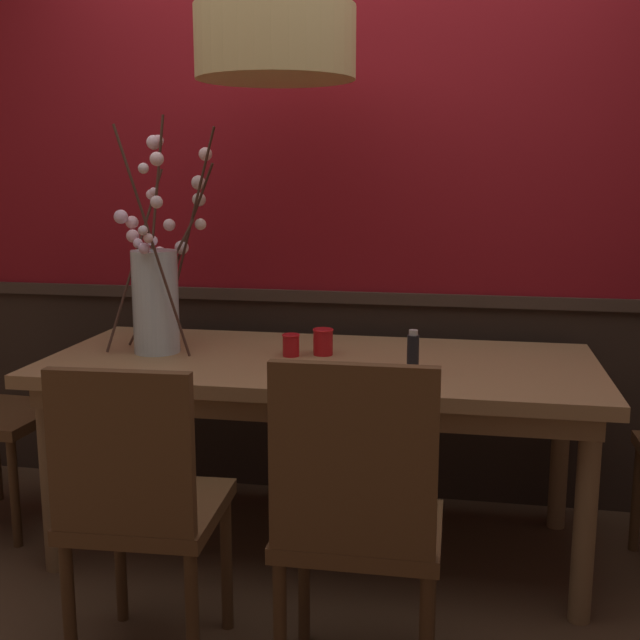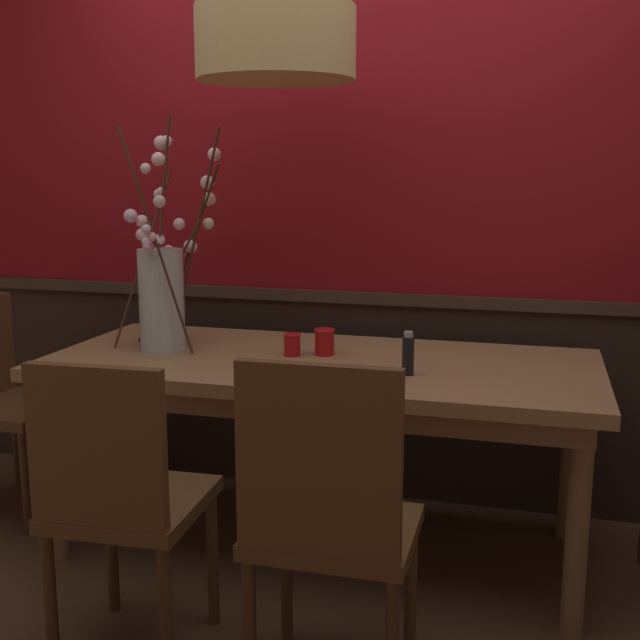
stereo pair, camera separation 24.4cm
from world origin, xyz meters
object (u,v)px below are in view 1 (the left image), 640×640
(chair_near_side_left, at_px, (140,502))
(candle_holder_nearer_edge, at_px, (291,345))
(dining_table, at_px, (320,380))
(chair_near_side_right, at_px, (357,513))
(chair_far_side_right, at_px, (408,366))
(vase_with_blossoms, at_px, (157,291))
(pendant_lamp, at_px, (275,43))
(condiment_bottle, at_px, (413,353))
(chair_far_side_left, at_px, (281,360))
(candle_holder_nearer_center, at_px, (323,342))

(chair_near_side_left, distance_m, candle_holder_nearer_edge, 0.93)
(dining_table, distance_m, chair_near_side_right, 0.88)
(chair_far_side_right, xyz_separation_m, vase_with_blossoms, (-0.89, -0.85, 0.46))
(chair_near_side_right, xyz_separation_m, candle_holder_nearer_edge, (-0.37, 0.86, 0.25))
(pendant_lamp, bearing_deg, condiment_bottle, -13.54)
(chair_far_side_left, bearing_deg, condiment_bottle, -54.56)
(candle_holder_nearer_edge, bearing_deg, chair_near_side_right, -66.79)
(chair_far_side_left, height_order, vase_with_blossoms, vase_with_blossoms)
(chair_far_side_left, height_order, candle_holder_nearer_edge, chair_far_side_left)
(vase_with_blossoms, bearing_deg, chair_near_side_right, -43.95)
(candle_holder_nearer_center, bearing_deg, chair_far_side_left, 114.44)
(vase_with_blossoms, xyz_separation_m, candle_holder_nearer_edge, (0.51, 0.01, -0.19))
(chair_near_side_left, xyz_separation_m, candle_holder_nearer_center, (0.34, 0.91, 0.27))
(chair_near_side_right, bearing_deg, candle_holder_nearer_center, 105.76)
(chair_far_side_left, xyz_separation_m, candle_holder_nearer_edge, (0.23, -0.81, 0.26))
(dining_table, relative_size, vase_with_blossoms, 2.27)
(chair_far_side_right, distance_m, pendant_lamp, 1.65)
(chair_far_side_left, height_order, pendant_lamp, pendant_lamp)
(chair_near_side_left, height_order, candle_holder_nearer_center, chair_near_side_left)
(dining_table, height_order, candle_holder_nearer_center, candle_holder_nearer_center)
(chair_far_side_right, bearing_deg, candle_holder_nearer_edge, -114.16)
(condiment_bottle, bearing_deg, candle_holder_nearer_center, 148.85)
(chair_far_side_right, height_order, chair_near_side_left, chair_near_side_left)
(candle_holder_nearer_edge, relative_size, condiment_bottle, 0.56)
(dining_table, bearing_deg, candle_holder_nearer_center, 89.27)
(chair_near_side_right, bearing_deg, dining_table, 106.92)
(chair_near_side_left, bearing_deg, pendant_lamp, 76.63)
(chair_far_side_left, xyz_separation_m, pendant_lamp, (0.20, -0.86, 1.32))
(candle_holder_nearer_edge, bearing_deg, pendant_lamp, -128.29)
(candle_holder_nearer_center, bearing_deg, vase_with_blossoms, -175.12)
(chair_far_side_left, xyz_separation_m, chair_near_side_left, (0.00, -1.67, -0.00))
(condiment_bottle, bearing_deg, pendant_lamp, 166.46)
(chair_far_side_right, distance_m, candle_holder_nearer_edge, 0.96)
(chair_far_side_left, distance_m, vase_with_blossoms, 0.97)
(chair_near_side_left, distance_m, vase_with_blossoms, 1.01)
(candle_holder_nearer_center, distance_m, candle_holder_nearer_edge, 0.12)
(candle_holder_nearer_edge, bearing_deg, chair_near_side_left, -104.97)
(vase_with_blossoms, relative_size, candle_holder_nearer_edge, 10.51)
(chair_near_side_left, xyz_separation_m, vase_with_blossoms, (-0.28, 0.85, 0.45))
(dining_table, bearing_deg, candle_holder_nearer_edge, 170.40)
(chair_near_side_left, bearing_deg, candle_holder_nearer_edge, 75.03)
(dining_table, bearing_deg, chair_far_side_left, 112.76)
(chair_far_side_right, distance_m, candle_holder_nearer_center, 0.88)
(chair_near_side_right, bearing_deg, chair_near_side_left, -179.20)
(chair_far_side_left, bearing_deg, chair_near_side_left, -89.87)
(vase_with_blossoms, bearing_deg, dining_table, -0.80)
(chair_near_side_left, bearing_deg, condiment_bottle, 45.35)
(chair_far_side_left, distance_m, pendant_lamp, 1.58)
(condiment_bottle, bearing_deg, chair_near_side_right, -97.58)
(dining_table, bearing_deg, vase_with_blossoms, 179.20)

